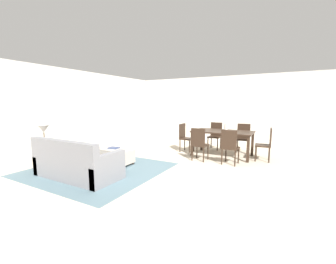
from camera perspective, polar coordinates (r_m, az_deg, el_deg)
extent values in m
plane|color=beige|center=(4.82, 4.47, -11.71)|extent=(10.80, 10.80, 0.00)
cube|color=silver|center=(9.34, 17.35, 5.88)|extent=(9.00, 0.12, 2.70)
cube|color=silver|center=(7.88, -25.18, 5.20)|extent=(0.12, 11.00, 2.70)
cube|color=slate|center=(5.56, -18.03, -9.37)|extent=(3.00, 2.80, 0.01)
cube|color=gray|center=(5.14, -22.67, -8.61)|extent=(1.91, 0.86, 0.42)
cube|color=gray|center=(4.84, -26.18, -4.57)|extent=(1.91, 0.16, 0.44)
cube|color=gray|center=(5.82, -28.22, -6.04)|extent=(0.14, 0.86, 0.62)
cube|color=gray|center=(4.48, -15.52, -9.37)|extent=(0.14, 0.86, 0.62)
cube|color=beige|center=(5.28, -26.25, -4.16)|extent=(0.34, 0.10, 0.34)
cube|color=tan|center=(4.71, -21.09, -5.28)|extent=(0.34, 0.12, 0.34)
cube|color=#B7AD9E|center=(5.89, -14.18, -5.98)|extent=(1.07, 0.46, 0.34)
cylinder|color=#332319|center=(6.40, -16.22, -6.80)|extent=(0.05, 0.05, 0.06)
cylinder|color=#332319|center=(5.77, -9.30, -8.18)|extent=(0.05, 0.05, 0.06)
cylinder|color=#332319|center=(6.16, -18.63, -7.47)|extent=(0.05, 0.05, 0.06)
cylinder|color=#332319|center=(5.50, -11.66, -9.04)|extent=(0.05, 0.05, 0.06)
cube|color=brown|center=(6.11, -29.83, -3.44)|extent=(0.40, 0.40, 0.03)
cylinder|color=brown|center=(6.39, -29.17, -5.42)|extent=(0.04, 0.04, 0.51)
cylinder|color=brown|center=(6.11, -27.46, -5.88)|extent=(0.04, 0.04, 0.51)
cylinder|color=brown|center=(6.23, -31.82, -5.94)|extent=(0.04, 0.04, 0.51)
cylinder|color=brown|center=(5.94, -30.19, -6.45)|extent=(0.04, 0.04, 0.51)
cylinder|color=brown|center=(6.11, -29.85, -3.19)|extent=(0.16, 0.16, 0.02)
cylinder|color=brown|center=(6.08, -29.96, -1.59)|extent=(0.02, 0.02, 0.32)
cone|color=silver|center=(6.05, -30.12, 0.75)|extent=(0.26, 0.26, 0.18)
cube|color=#332319|center=(6.69, 14.28, 0.11)|extent=(1.74, 0.99, 0.04)
cube|color=#332319|center=(7.39, 8.93, -2.01)|extent=(0.07, 0.07, 0.72)
cube|color=#332319|center=(7.02, 21.49, -2.98)|extent=(0.07, 0.07, 0.72)
cube|color=#332319|center=(6.59, 6.37, -3.15)|extent=(0.07, 0.07, 0.72)
cube|color=#332319|center=(6.18, 20.45, -4.35)|extent=(0.07, 0.07, 0.72)
cube|color=#332319|center=(6.09, 8.55, -3.44)|extent=(0.41, 0.41, 0.04)
cube|color=#332319|center=(5.88, 7.93, -1.30)|extent=(0.40, 0.05, 0.47)
cylinder|color=#332319|center=(6.36, 7.67, -5.02)|extent=(0.04, 0.04, 0.41)
cylinder|color=#332319|center=(6.23, 10.55, -5.34)|extent=(0.04, 0.04, 0.41)
cylinder|color=#332319|center=(6.05, 6.39, -5.65)|extent=(0.04, 0.04, 0.41)
cylinder|color=#332319|center=(5.92, 9.41, -6.01)|extent=(0.04, 0.04, 0.41)
cube|color=#332319|center=(5.88, 16.26, -4.07)|extent=(0.42, 0.42, 0.04)
cube|color=#332319|center=(5.66, 15.85, -1.88)|extent=(0.40, 0.06, 0.47)
cylinder|color=#332319|center=(6.13, 15.09, -5.69)|extent=(0.04, 0.04, 0.41)
cylinder|color=#332319|center=(6.05, 18.18, -6.01)|extent=(0.04, 0.04, 0.41)
cylinder|color=#332319|center=(5.82, 14.09, -6.39)|extent=(0.04, 0.04, 0.41)
cylinder|color=#332319|center=(5.73, 17.34, -6.75)|extent=(0.04, 0.04, 0.41)
cube|color=#332319|center=(7.60, 12.21, -1.28)|extent=(0.41, 0.41, 0.04)
cube|color=#332319|center=(7.73, 12.69, 0.77)|extent=(0.40, 0.05, 0.47)
cylinder|color=#332319|center=(7.43, 12.99, -3.28)|extent=(0.04, 0.04, 0.41)
cylinder|color=#332319|center=(7.54, 10.52, -3.05)|extent=(0.04, 0.04, 0.41)
cylinder|color=#332319|center=(7.75, 13.76, -2.85)|extent=(0.04, 0.04, 0.41)
cylinder|color=#332319|center=(7.85, 11.38, -2.64)|extent=(0.04, 0.04, 0.41)
cube|color=#332319|center=(7.36, 19.19, -1.84)|extent=(0.42, 0.42, 0.04)
cube|color=#332319|center=(7.50, 19.44, 0.29)|extent=(0.40, 0.06, 0.47)
cylinder|color=#332319|center=(7.22, 20.29, -3.89)|extent=(0.04, 0.04, 0.41)
cylinder|color=#332319|center=(7.26, 17.62, -3.71)|extent=(0.04, 0.04, 0.41)
cylinder|color=#332319|center=(7.55, 20.55, -3.40)|extent=(0.04, 0.04, 0.41)
cylinder|color=#332319|center=(7.59, 17.99, -3.24)|extent=(0.04, 0.04, 0.41)
cube|color=#332319|center=(6.52, 23.86, -3.28)|extent=(0.43, 0.43, 0.04)
cube|color=#332319|center=(6.48, 25.58, -1.16)|extent=(0.07, 0.40, 0.47)
cylinder|color=#332319|center=(6.40, 22.20, -5.45)|extent=(0.04, 0.04, 0.41)
cylinder|color=#332319|center=(6.73, 22.33, -4.82)|extent=(0.04, 0.04, 0.41)
cylinder|color=#332319|center=(6.40, 25.25, -5.62)|extent=(0.04, 0.04, 0.41)
cylinder|color=#332319|center=(6.73, 25.23, -4.98)|extent=(0.04, 0.04, 0.41)
cube|color=#332319|center=(7.09, 5.07, -1.79)|extent=(0.42, 0.42, 0.04)
cube|color=#332319|center=(7.13, 3.79, 0.36)|extent=(0.06, 0.40, 0.47)
cylinder|color=#332319|center=(7.21, 6.85, -3.47)|extent=(0.04, 0.04, 0.41)
cylinder|color=#332319|center=(6.91, 5.69, -3.95)|extent=(0.04, 0.04, 0.41)
cylinder|color=#332319|center=(7.35, 4.44, -3.21)|extent=(0.04, 0.04, 0.41)
cylinder|color=#332319|center=(7.06, 3.19, -3.67)|extent=(0.04, 0.04, 0.41)
cylinder|color=silver|center=(6.67, 15.08, 1.20)|extent=(0.09, 0.09, 0.22)
cube|color=#3F4C72|center=(5.92, -14.18, -4.09)|extent=(0.29, 0.24, 0.03)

